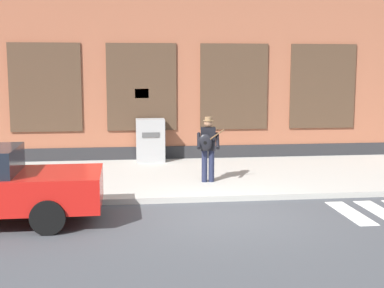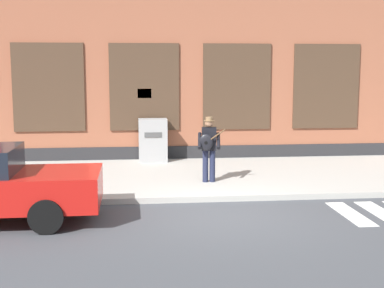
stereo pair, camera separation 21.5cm
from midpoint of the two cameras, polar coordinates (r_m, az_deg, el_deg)
ground_plane at (r=11.36m, az=3.78°, el=-7.65°), size 160.00×160.00×0.00m
sidewalk at (r=15.02m, az=1.33°, el=-3.47°), size 28.00×5.33×0.14m
building_backdrop at (r=19.35m, az=-0.40°, el=8.28°), size 28.00×4.06×6.30m
busker at (r=13.80m, az=2.23°, el=-0.15°), size 0.72×0.58×1.70m
utility_box at (r=16.97m, az=-3.83°, el=0.41°), size 0.90×0.59×1.36m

